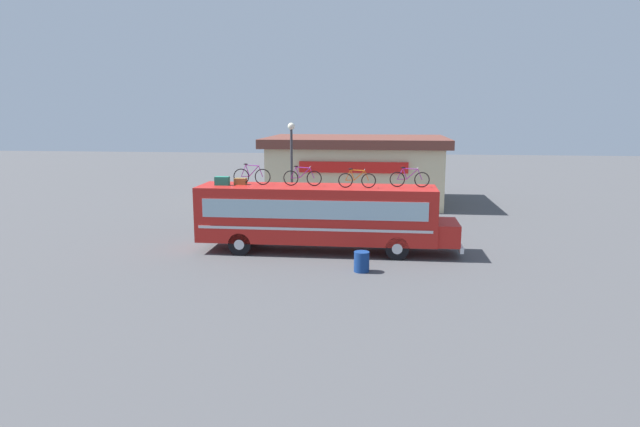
{
  "coord_description": "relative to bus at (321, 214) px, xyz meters",
  "views": [
    {
      "loc": [
        2.98,
        -25.09,
        6.43
      ],
      "look_at": [
        0.16,
        0.0,
        1.79
      ],
      "focal_mm": 31.47,
      "sensor_mm": 36.0,
      "label": 1
    }
  ],
  "objects": [
    {
      "name": "rooftop_bicycle_2",
      "position": [
        -0.85,
        0.08,
        1.68
      ],
      "size": [
        1.77,
        0.44,
        0.92
      ],
      "color": "black",
      "rests_on": "bus"
    },
    {
      "name": "luggage_bag_1",
      "position": [
        -4.56,
        -0.12,
        1.49
      ],
      "size": [
        0.65,
        0.33,
        0.39
      ],
      "primitive_type": "cube",
      "color": "#1E7F66",
      "rests_on": "bus"
    },
    {
      "name": "luggage_bag_2",
      "position": [
        -3.79,
        0.23,
        1.44
      ],
      "size": [
        0.54,
        0.41,
        0.29
      ],
      "primitive_type": "cube",
      "color": "olive",
      "rests_on": "bus"
    },
    {
      "name": "street_lamp",
      "position": [
        -2.32,
        6.03,
        2.01
      ],
      "size": [
        0.39,
        0.39,
        5.77
      ],
      "color": "#38383D",
      "rests_on": "ground"
    },
    {
      "name": "rooftop_bicycle_4",
      "position": [
        3.99,
        0.17,
        1.67
      ],
      "size": [
        1.78,
        0.44,
        0.91
      ],
      "color": "black",
      "rests_on": "bus"
    },
    {
      "name": "rooftop_bicycle_3",
      "position": [
        1.66,
        -0.32,
        1.66
      ],
      "size": [
        1.68,
        0.44,
        0.87
      ],
      "color": "black",
      "rests_on": "bus"
    },
    {
      "name": "bus",
      "position": [
        0.0,
        0.0,
        0.0
      ],
      "size": [
        11.93,
        2.55,
        3.04
      ],
      "color": "red",
      "rests_on": "ground"
    },
    {
      "name": "roadside_building",
      "position": [
        0.92,
        14.67,
        0.6
      ],
      "size": [
        12.49,
        8.86,
        4.6
      ],
      "color": "beige",
      "rests_on": "ground"
    },
    {
      "name": "ground_plane",
      "position": [
        -0.19,
        0.0,
        -1.75
      ],
      "size": [
        120.0,
        120.0,
        0.0
      ],
      "primitive_type": "plane",
      "color": "#4C4C4F"
    },
    {
      "name": "trash_bin",
      "position": [
        2.01,
        -3.12,
        -1.33
      ],
      "size": [
        0.62,
        0.62,
        0.83
      ],
      "primitive_type": "cylinder",
      "color": "navy",
      "rests_on": "ground"
    },
    {
      "name": "rooftop_bicycle_1",
      "position": [
        -3.23,
        0.21,
        1.7
      ],
      "size": [
        1.75,
        0.44,
        0.98
      ],
      "color": "black",
      "rests_on": "bus"
    }
  ]
}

